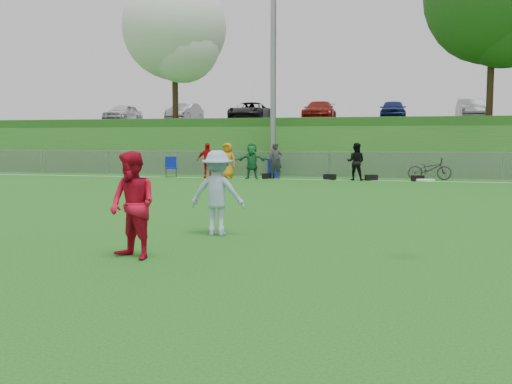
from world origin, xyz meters
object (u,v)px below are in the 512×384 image
(player_blue, at_px, (217,193))
(bicycle, at_px, (430,169))
(frisbee, at_px, (425,180))
(player_red_center, at_px, (133,205))
(recycling_bin, at_px, (274,168))

(player_blue, height_order, bicycle, player_blue)
(player_blue, xyz_separation_m, frisbee, (3.75, -1.56, 0.42))
(player_red_center, relative_size, player_blue, 1.02)
(player_blue, relative_size, recycling_bin, 1.77)
(player_blue, relative_size, frisbee, 6.04)
(player_red_center, distance_m, frisbee, 4.47)
(recycling_bin, bearing_deg, player_blue, -82.08)
(recycling_bin, height_order, bicycle, bicycle)
(frisbee, bearing_deg, player_red_center, -169.19)
(player_blue, distance_m, bicycle, 17.45)
(player_blue, xyz_separation_m, recycling_bin, (-2.33, 16.73, -0.36))
(frisbee, relative_size, recycling_bin, 0.29)
(player_red_center, bearing_deg, frisbee, 36.05)
(player_red_center, bearing_deg, recycling_bin, 120.34)
(player_red_center, distance_m, player_blue, 2.48)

